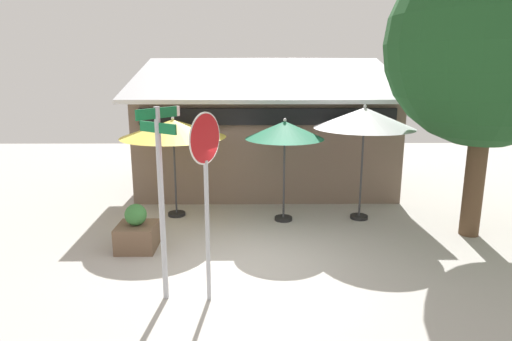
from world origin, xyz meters
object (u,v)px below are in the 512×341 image
Objects in this scene: patio_umbrella_forest_green_center at (285,131)px; patio_umbrella_ivory_right at (364,119)px; shade_tree at (507,50)px; sidewalk_planter at (137,232)px; stop_sign at (206,172)px; patio_umbrella_mustard_left at (173,129)px; street_sign_post at (161,187)px.

patio_umbrella_forest_green_center is 1.94m from patio_umbrella_ivory_right.
shade_tree reaches higher than sidewalk_planter.
shade_tree reaches higher than patio_umbrella_ivory_right.
sidewalk_planter is at bearing -175.16° from shade_tree.
shade_tree is (4.45, -1.14, 1.84)m from patio_umbrella_forest_green_center.
patio_umbrella_forest_green_center reaches higher than sidewalk_planter.
shade_tree reaches higher than patio_umbrella_forest_green_center.
patio_umbrella_mustard_left is at bearing 106.24° from stop_sign.
sidewalk_planter is at bearing -102.04° from patio_umbrella_mustard_left.
sidewalk_planter is (-0.98, 2.02, -1.53)m from street_sign_post.
shade_tree is at bearing -14.35° from patio_umbrella_forest_green_center.
patio_umbrella_ivory_right is 5.86m from sidewalk_planter.
patio_umbrella_forest_green_center is at bearing 59.84° from street_sign_post.
patio_umbrella_mustard_left is 0.92× the size of patio_umbrella_ivory_right.
shade_tree reaches higher than stop_sign.
patio_umbrella_mustard_left reaches higher than sidewalk_planter.
stop_sign reaches higher than patio_umbrella_forest_green_center.
shade_tree is at bearing 4.84° from sidewalk_planter.
street_sign_post reaches higher than patio_umbrella_mustard_left.
street_sign_post is at bearing 175.17° from stop_sign.
patio_umbrella_forest_green_center is 0.89× the size of patio_umbrella_ivory_right.
patio_umbrella_mustard_left is at bearing 97.06° from street_sign_post.
street_sign_post is 1.02× the size of stop_sign.
street_sign_post is 0.50× the size of shade_tree.
stop_sign is 6.82m from shade_tree.
patio_umbrella_mustard_left is 2.66× the size of sidewalk_planter.
sidewalk_planter is (-3.19, -1.79, -1.87)m from patio_umbrella_forest_green_center.
patio_umbrella_ivory_right is (3.42, 3.97, 0.36)m from stop_sign.
patio_umbrella_ivory_right is at bearing 43.42° from street_sign_post.
patio_umbrella_ivory_right is at bearing 20.29° from sidewalk_planter.
shade_tree reaches higher than patio_umbrella_mustard_left.
patio_umbrella_mustard_left is 7.57m from shade_tree.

